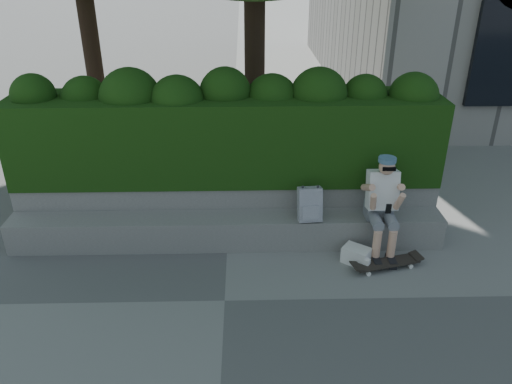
{
  "coord_description": "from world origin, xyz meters",
  "views": [
    {
      "loc": [
        0.25,
        -4.77,
        3.81
      ],
      "look_at": [
        0.4,
        1.0,
        0.95
      ],
      "focal_mm": 35.0,
      "sensor_mm": 36.0,
      "label": 1
    }
  ],
  "objects_px": {
    "backpack_ground": "(356,255)",
    "person": "(382,202)",
    "backpack_plaid": "(310,204)",
    "skateboard": "(387,263)"
  },
  "relations": [
    {
      "from": "backpack_ground",
      "to": "person",
      "type": "bearing_deg",
      "value": 77.1
    },
    {
      "from": "backpack_ground",
      "to": "backpack_plaid",
      "type": "bearing_deg",
      "value": -176.17
    },
    {
      "from": "person",
      "to": "skateboard",
      "type": "height_order",
      "value": "person"
    },
    {
      "from": "person",
      "to": "backpack_ground",
      "type": "xyz_separation_m",
      "value": [
        -0.36,
        -0.3,
        -0.64
      ]
    },
    {
      "from": "skateboard",
      "to": "backpack_plaid",
      "type": "relative_size",
      "value": 1.94
    },
    {
      "from": "person",
      "to": "skateboard",
      "type": "distance_m",
      "value": 0.81
    },
    {
      "from": "backpack_plaid",
      "to": "backpack_ground",
      "type": "relative_size",
      "value": 1.35
    },
    {
      "from": "backpack_plaid",
      "to": "person",
      "type": "bearing_deg",
      "value": -9.62
    },
    {
      "from": "skateboard",
      "to": "backpack_ground",
      "type": "relative_size",
      "value": 2.62
    },
    {
      "from": "person",
      "to": "backpack_ground",
      "type": "relative_size",
      "value": 4.02
    }
  ]
}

